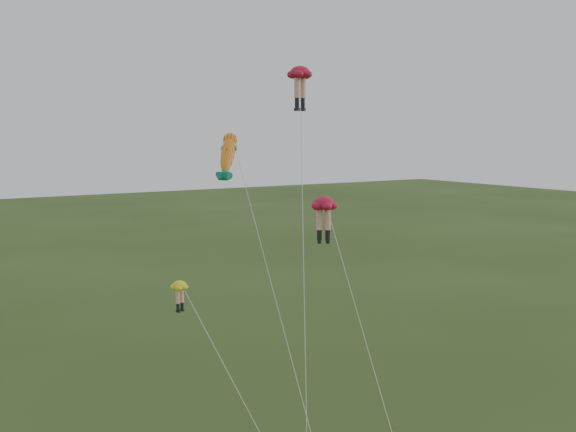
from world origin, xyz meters
TOP-DOWN VIEW (x-y plane):
  - legs_kite_red_high at (5.89, 11.29)m, footprint 8.34×12.92m
  - legs_kite_red_mid at (4.98, 7.27)m, footprint 3.94×11.62m
  - legs_kite_yellow at (-6.01, 1.76)m, footprint 4.07×4.74m
  - fish_kite at (0.56, 10.82)m, footprint 3.02×13.98m

SIDE VIEW (x-z plane):
  - legs_kite_yellow at x=-6.01m, z-range 3.74..13.21m
  - legs_kite_red_mid at x=4.98m, z-range 5.31..17.41m
  - fish_kite at x=0.56m, z-range 6.51..22.61m
  - legs_kite_red_high at x=5.89m, z-range 9.15..29.15m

